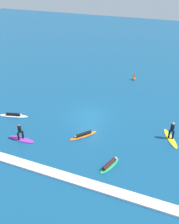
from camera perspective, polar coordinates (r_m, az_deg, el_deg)
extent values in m
plane|color=navy|center=(28.06, 0.00, -0.88)|extent=(120.00, 120.00, 0.00)
ellipsoid|color=yellow|center=(25.71, 17.71, -5.67)|extent=(2.03, 3.15, 0.09)
cylinder|color=black|center=(25.44, 18.27, -4.92)|extent=(0.24, 0.24, 0.83)
cylinder|color=black|center=(25.46, 17.47, -4.74)|extent=(0.24, 0.24, 0.83)
cylinder|color=black|center=(25.04, 18.14, -3.40)|extent=(0.48, 0.48, 0.69)
sphere|color=tan|center=(24.79, 18.31, -2.49)|extent=(0.35, 0.35, 0.26)
ellipsoid|color=#23B266|center=(21.63, 4.52, -11.90)|extent=(1.37, 2.51, 0.08)
cylinder|color=#381414|center=(21.46, 4.46, -11.56)|extent=(0.80, 1.61, 0.33)
sphere|color=beige|center=(22.02, 5.89, -10.28)|extent=(0.30, 0.30, 0.24)
ellipsoid|color=orange|center=(24.87, -1.40, -5.34)|extent=(2.27, 2.69, 0.09)
cylinder|color=black|center=(24.78, -1.30, -4.94)|extent=(1.22, 1.44, 0.30)
sphere|color=#A37556|center=(24.43, -3.19, -5.51)|extent=(0.31, 0.31, 0.22)
ellipsoid|color=purple|center=(25.26, -15.09, -5.91)|extent=(2.80, 0.76, 0.10)
cylinder|color=black|center=(25.07, -14.76, -4.92)|extent=(0.19, 0.19, 0.78)
cylinder|color=black|center=(24.95, -15.69, -5.28)|extent=(0.19, 0.19, 0.78)
cylinder|color=black|center=(24.62, -15.45, -3.75)|extent=(0.34, 0.34, 0.64)
sphere|color=brown|center=(24.39, -15.58, -2.92)|extent=(0.21, 0.21, 0.21)
ellipsoid|color=white|center=(29.23, -16.67, -0.82)|extent=(3.33, 1.48, 0.08)
cylinder|color=black|center=(29.15, -16.81, -0.48)|extent=(1.53, 0.69, 0.31)
sphere|color=tan|center=(28.81, -15.22, -0.56)|extent=(0.29, 0.29, 0.24)
sphere|color=#E55119|center=(37.56, 9.96, 7.31)|extent=(0.50, 0.50, 0.50)
cylinder|color=#E55119|center=(37.41, 10.01, 7.87)|extent=(0.15, 0.15, 1.04)
cube|color=white|center=(21.34, -9.87, -12.87)|extent=(22.85, 0.90, 0.18)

